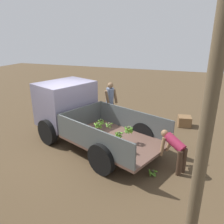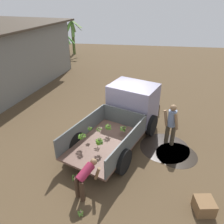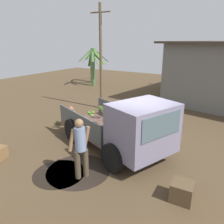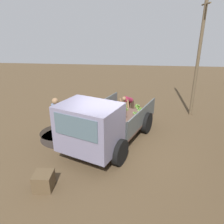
% 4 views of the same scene
% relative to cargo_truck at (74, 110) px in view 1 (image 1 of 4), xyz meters
% --- Properties ---
extents(ground, '(36.00, 36.00, 0.00)m').
position_rel_cargo_truck_xyz_m(ground, '(-0.11, 0.52, -1.04)').
color(ground, '#4F3D28').
extents(mud_patch_0, '(1.53, 1.53, 0.01)m').
position_rel_cargo_truck_xyz_m(mud_patch_0, '(-1.39, -1.96, -1.04)').
color(mud_patch_0, black).
rests_on(mud_patch_0, ground).
extents(mud_patch_1, '(1.92, 1.92, 0.01)m').
position_rel_cargo_truck_xyz_m(mud_patch_1, '(-1.00, -1.55, -1.04)').
color(mud_patch_1, black).
rests_on(mud_patch_1, ground).
extents(cargo_truck, '(4.96, 3.49, 1.98)m').
position_rel_cargo_truck_xyz_m(cargo_truck, '(0.00, 0.00, 0.00)').
color(cargo_truck, brown).
rests_on(cargo_truck, ground).
extents(utility_pole, '(1.21, 0.15, 5.54)m').
position_rel_cargo_truck_xyz_m(utility_pole, '(-3.99, 4.12, 1.84)').
color(utility_pole, brown).
rests_on(utility_pole, ground).
extents(person_foreground_visitor, '(0.53, 0.63, 1.75)m').
position_rel_cargo_truck_xyz_m(person_foreground_visitor, '(-0.72, -1.71, -0.07)').
color(person_foreground_visitor, '#483D2D').
rests_on(person_foreground_visitor, ground).
extents(person_worker_loading, '(0.78, 0.77, 1.07)m').
position_rel_cargo_truck_xyz_m(person_worker_loading, '(-3.59, 0.95, -0.37)').
color(person_worker_loading, '#3C291D').
rests_on(person_worker_loading, ground).
extents(banana_bunch_on_ground_0, '(0.20, 0.18, 0.16)m').
position_rel_cargo_truck_xyz_m(banana_bunch_on_ground_0, '(-4.34, 0.91, -0.95)').
color(banana_bunch_on_ground_0, brown).
rests_on(banana_bunch_on_ground_0, ground).
extents(banana_bunch_on_ground_1, '(0.25, 0.25, 0.18)m').
position_rel_cargo_truck_xyz_m(banana_bunch_on_ground_1, '(-3.11, 1.43, -0.94)').
color(banana_bunch_on_ground_1, '#443D2C').
rests_on(banana_bunch_on_ground_1, ground).
extents(wooden_crate_0, '(0.58, 0.58, 0.41)m').
position_rel_cargo_truck_xyz_m(wooden_crate_0, '(-3.74, -2.40, -0.83)').
color(wooden_crate_0, brown).
rests_on(wooden_crate_0, ground).
extents(wooden_crate_1, '(0.54, 0.54, 0.49)m').
position_rel_cargo_truck_xyz_m(wooden_crate_1, '(1.98, -1.20, -0.80)').
color(wooden_crate_1, brown).
rests_on(wooden_crate_1, ground).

